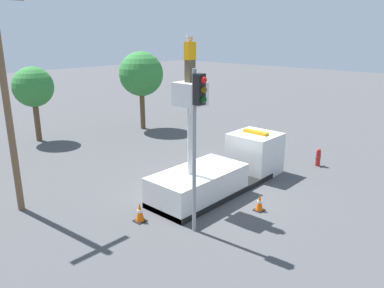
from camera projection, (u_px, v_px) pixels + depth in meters
name	position (u px, v px, depth m)	size (l,w,h in m)	color
ground_plane	(214.00, 192.00, 16.88)	(120.00, 120.00, 0.00)	#4C4C4F
bucket_truck	(223.00, 170.00, 17.08)	(7.58, 2.24, 5.06)	black
worker	(190.00, 59.00, 14.08)	(0.40, 0.26, 1.75)	brown
traffic_light_pole	(197.00, 121.00, 12.33)	(0.34, 0.57, 5.79)	gray
fire_hydrant	(318.00, 157.00, 20.03)	(0.49, 0.25, 0.96)	#B2231E
traffic_cone_rear	(140.00, 212.00, 14.13)	(0.43, 0.43, 0.78)	black
traffic_cone_curbside	(259.00, 203.00, 15.00)	(0.39, 0.39, 0.69)	black
tree_left_bg	(33.00, 88.00, 23.87)	(2.57, 2.57, 4.85)	brown
tree_right_bg	(141.00, 74.00, 26.88)	(3.17, 3.17, 5.63)	brown
utility_pole	(5.00, 95.00, 13.86)	(2.20, 0.26, 8.69)	brown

